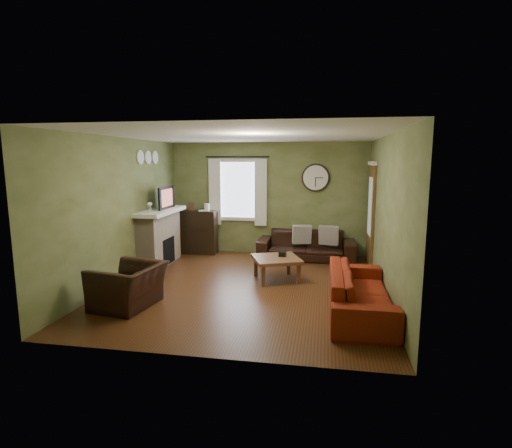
% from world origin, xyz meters
% --- Properties ---
extents(floor, '(4.60, 5.20, 0.00)m').
position_xyz_m(floor, '(0.00, 0.00, 0.00)').
color(floor, '#452612').
rests_on(floor, ground).
extents(ceiling, '(4.60, 5.20, 0.00)m').
position_xyz_m(ceiling, '(0.00, 0.00, 2.60)').
color(ceiling, white).
rests_on(ceiling, ground).
extents(wall_left, '(0.00, 5.20, 2.60)m').
position_xyz_m(wall_left, '(-2.30, 0.00, 1.30)').
color(wall_left, olive).
rests_on(wall_left, ground).
extents(wall_right, '(0.00, 5.20, 2.60)m').
position_xyz_m(wall_right, '(2.30, 0.00, 1.30)').
color(wall_right, olive).
rests_on(wall_right, ground).
extents(wall_back, '(4.60, 0.00, 2.60)m').
position_xyz_m(wall_back, '(0.00, 2.60, 1.30)').
color(wall_back, olive).
rests_on(wall_back, ground).
extents(wall_front, '(4.60, 0.00, 2.60)m').
position_xyz_m(wall_front, '(0.00, -2.60, 1.30)').
color(wall_front, olive).
rests_on(wall_front, ground).
extents(fireplace, '(0.40, 1.40, 1.10)m').
position_xyz_m(fireplace, '(-2.10, 1.15, 0.55)').
color(fireplace, tan).
rests_on(fireplace, floor).
extents(firebox, '(0.04, 0.60, 0.55)m').
position_xyz_m(firebox, '(-1.91, 1.15, 0.30)').
color(firebox, black).
rests_on(firebox, fireplace).
extents(mantel, '(0.58, 1.60, 0.08)m').
position_xyz_m(mantel, '(-2.07, 1.15, 1.14)').
color(mantel, white).
rests_on(mantel, fireplace).
extents(tv, '(0.08, 0.60, 0.35)m').
position_xyz_m(tv, '(-2.05, 1.30, 1.35)').
color(tv, black).
rests_on(tv, mantel).
extents(tv_screen, '(0.02, 0.62, 0.36)m').
position_xyz_m(tv_screen, '(-1.97, 1.30, 1.41)').
color(tv_screen, '#994C3F').
rests_on(tv_screen, mantel).
extents(medallion_left, '(0.28, 0.28, 0.03)m').
position_xyz_m(medallion_left, '(-2.28, 0.80, 2.25)').
color(medallion_left, white).
rests_on(medallion_left, wall_left).
extents(medallion_mid, '(0.28, 0.28, 0.03)m').
position_xyz_m(medallion_mid, '(-2.28, 1.15, 2.25)').
color(medallion_mid, white).
rests_on(medallion_mid, wall_left).
extents(medallion_right, '(0.28, 0.28, 0.03)m').
position_xyz_m(medallion_right, '(-2.28, 1.50, 2.25)').
color(medallion_right, white).
rests_on(medallion_right, wall_left).
extents(window_pane, '(1.00, 0.02, 1.30)m').
position_xyz_m(window_pane, '(-0.70, 2.58, 1.50)').
color(window_pane, silver).
rests_on(window_pane, wall_back).
extents(curtain_rod, '(0.03, 0.03, 1.50)m').
position_xyz_m(curtain_rod, '(-0.70, 2.48, 2.27)').
color(curtain_rod, black).
rests_on(curtain_rod, wall_back).
extents(curtain_left, '(0.28, 0.04, 1.55)m').
position_xyz_m(curtain_left, '(-1.25, 2.48, 1.45)').
color(curtain_left, white).
rests_on(curtain_left, wall_back).
extents(curtain_right, '(0.28, 0.04, 1.55)m').
position_xyz_m(curtain_right, '(-0.15, 2.48, 1.45)').
color(curtain_right, white).
rests_on(curtain_right, wall_back).
extents(wall_clock, '(0.64, 0.06, 0.64)m').
position_xyz_m(wall_clock, '(1.10, 2.55, 1.80)').
color(wall_clock, white).
rests_on(wall_clock, wall_back).
extents(door, '(0.05, 0.90, 2.10)m').
position_xyz_m(door, '(2.27, 1.85, 1.05)').
color(door, brown).
rests_on(door, floor).
extents(bookshelf, '(0.86, 0.36, 1.02)m').
position_xyz_m(bookshelf, '(-1.61, 2.30, 0.51)').
color(bookshelf, black).
rests_on(bookshelf, floor).
extents(book, '(0.25, 0.28, 0.02)m').
position_xyz_m(book, '(-1.57, 2.19, 0.96)').
color(book, brown).
rests_on(book, bookshelf).
extents(sofa_brown, '(2.14, 0.84, 0.62)m').
position_xyz_m(sofa_brown, '(0.93, 2.16, 0.31)').
color(sofa_brown, black).
rests_on(sofa_brown, floor).
extents(pillow_left, '(0.43, 0.21, 0.42)m').
position_xyz_m(pillow_left, '(0.83, 2.18, 0.55)').
color(pillow_left, gray).
rests_on(pillow_left, sofa_brown).
extents(pillow_right, '(0.44, 0.22, 0.42)m').
position_xyz_m(pillow_right, '(1.42, 2.18, 0.55)').
color(pillow_right, gray).
rests_on(pillow_right, sofa_brown).
extents(sofa_red, '(0.85, 2.17, 0.63)m').
position_xyz_m(sofa_red, '(1.86, -0.91, 0.32)').
color(sofa_red, maroon).
rests_on(sofa_red, floor).
extents(armchair, '(1.00, 1.11, 0.64)m').
position_xyz_m(armchair, '(-1.57, -1.26, 0.32)').
color(armchair, black).
rests_on(armchair, floor).
extents(coffee_table, '(1.05, 1.05, 0.43)m').
position_xyz_m(coffee_table, '(0.47, 0.45, 0.22)').
color(coffee_table, brown).
rests_on(coffee_table, floor).
extents(tissue_box, '(0.14, 0.14, 0.09)m').
position_xyz_m(tissue_box, '(0.57, 0.55, 0.40)').
color(tissue_box, black).
rests_on(tissue_box, coffee_table).
extents(wine_glass_a, '(0.07, 0.07, 0.20)m').
position_xyz_m(wine_glass_a, '(-2.05, 0.61, 1.28)').
color(wine_glass_a, white).
rests_on(wine_glass_a, mantel).
extents(wine_glass_b, '(0.07, 0.07, 0.19)m').
position_xyz_m(wine_glass_b, '(-2.05, 0.68, 1.28)').
color(wine_glass_b, white).
rests_on(wine_glass_b, mantel).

